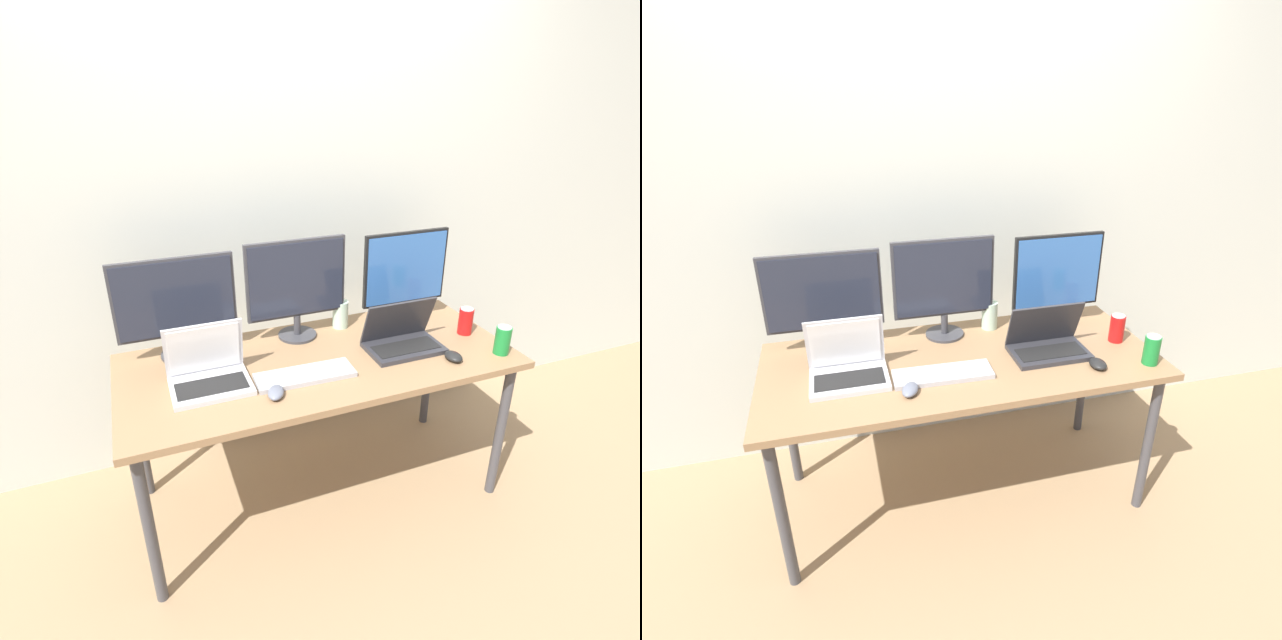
{
  "view_description": "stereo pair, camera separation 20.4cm",
  "coord_description": "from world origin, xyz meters",
  "views": [
    {
      "loc": [
        -0.68,
        -1.71,
        1.79
      ],
      "look_at": [
        0.0,
        0.0,
        0.92
      ],
      "focal_mm": 28.0,
      "sensor_mm": 36.0,
      "label": 1
    },
    {
      "loc": [
        -0.48,
        -1.78,
        1.79
      ],
      "look_at": [
        0.0,
        0.0,
        0.92
      ],
      "focal_mm": 28.0,
      "sensor_mm": 36.0,
      "label": 2
    }
  ],
  "objects": [
    {
      "name": "mouse_by_keyboard",
      "position": [
        -0.26,
        -0.21,
        0.76
      ],
      "size": [
        0.09,
        0.11,
        0.03
      ],
      "primitive_type": "ellipsoid",
      "rotation": [
        0.0,
        0.0,
        -0.39
      ],
      "color": "slate",
      "rests_on": "work_desk"
    },
    {
      "name": "mouse_by_laptop",
      "position": [
        0.52,
        -0.22,
        0.76
      ],
      "size": [
        0.07,
        0.09,
        0.03
      ],
      "primitive_type": "ellipsoid",
      "rotation": [
        0.0,
        0.0,
        0.02
      ],
      "color": "black",
      "rests_on": "work_desk"
    },
    {
      "name": "bamboo_vase",
      "position": [
        0.2,
        0.25,
        0.82
      ],
      "size": [
        0.07,
        0.07,
        0.38
      ],
      "color": "#B2D1B7",
      "rests_on": "work_desk"
    },
    {
      "name": "work_desk",
      "position": [
        0.0,
        0.0,
        0.68
      ],
      "size": [
        1.66,
        0.72,
        0.74
      ],
      "color": "#424247",
      "rests_on": "ground"
    },
    {
      "name": "monitor_left",
      "position": [
        -0.54,
        0.24,
        0.98
      ],
      "size": [
        0.49,
        0.18,
        0.44
      ],
      "color": "#38383D",
      "rests_on": "work_desk"
    },
    {
      "name": "laptop_silver",
      "position": [
        -0.47,
        -0.03,
        0.8
      ],
      "size": [
        0.3,
        0.23,
        0.24
      ],
      "color": "silver",
      "rests_on": "work_desk"
    },
    {
      "name": "soda_can_near_keyboard",
      "position": [
        0.74,
        -0.24,
        0.8
      ],
      "size": [
        0.07,
        0.07,
        0.13
      ],
      "color": "#197F33",
      "rests_on": "work_desk"
    },
    {
      "name": "soda_can_by_laptop",
      "position": [
        0.71,
        -0.02,
        0.8
      ],
      "size": [
        0.07,
        0.07,
        0.13
      ],
      "color": "red",
      "rests_on": "work_desk"
    },
    {
      "name": "laptop_secondary",
      "position": [
        0.37,
        -0.04,
        0.79
      ],
      "size": [
        0.33,
        0.21,
        0.22
      ],
      "color": "#2D2D33",
      "rests_on": "work_desk"
    },
    {
      "name": "monitor_center",
      "position": [
        -0.02,
        0.23,
        0.99
      ],
      "size": [
        0.45,
        0.18,
        0.46
      ],
      "color": "#38383D",
      "rests_on": "work_desk"
    },
    {
      "name": "keyboard_main",
      "position": [
        -0.11,
        -0.12,
        0.75
      ],
      "size": [
        0.4,
        0.15,
        0.02
      ],
      "primitive_type": "cube",
      "rotation": [
        0.0,
        0.0,
        -0.03
      ],
      "color": "#B2B2B7",
      "rests_on": "work_desk"
    },
    {
      "name": "ground_plane",
      "position": [
        0.0,
        0.0,
        0.0
      ],
      "size": [
        16.0,
        16.0,
        0.0
      ],
      "primitive_type": "plane",
      "color": "#9E7F5B"
    },
    {
      "name": "monitor_right",
      "position": [
        0.52,
        0.21,
        0.98
      ],
      "size": [
        0.43,
        0.17,
        0.44
      ],
      "color": "black",
      "rests_on": "work_desk"
    },
    {
      "name": "wall_back",
      "position": [
        0.0,
        0.59,
        1.3
      ],
      "size": [
        7.0,
        0.08,
        2.6
      ],
      "primitive_type": "cube",
      "color": "silver",
      "rests_on": "ground"
    }
  ]
}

